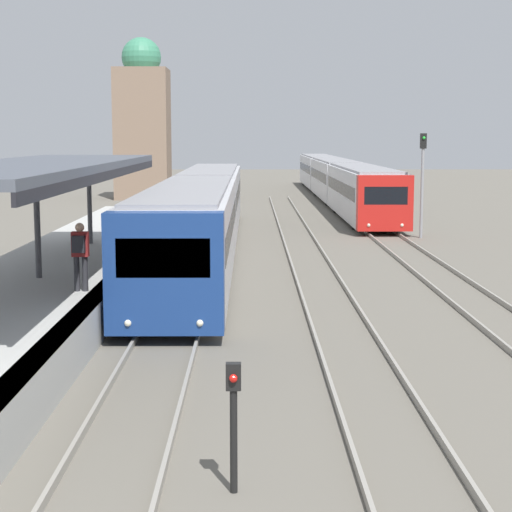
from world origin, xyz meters
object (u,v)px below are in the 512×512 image
(person_on_platform, at_px, (80,251))
(signal_mast_far, at_px, (422,172))
(train_far, at_px, (336,178))
(train_near, at_px, (203,210))
(signal_post_near, at_px, (234,413))

(person_on_platform, height_order, signal_mast_far, signal_mast_far)
(train_far, bearing_deg, train_near, -105.91)
(person_on_platform, height_order, signal_post_near, person_on_platform)
(person_on_platform, xyz_separation_m, signal_post_near, (3.88, -9.58, -0.87))
(train_near, height_order, signal_mast_far, signal_mast_far)
(person_on_platform, bearing_deg, train_far, 76.44)
(person_on_platform, bearing_deg, signal_mast_far, 58.01)
(train_far, distance_m, signal_mast_far, 24.20)
(signal_post_near, height_order, signal_mast_far, signal_mast_far)
(train_near, relative_size, signal_post_near, 18.08)
(person_on_platform, distance_m, train_near, 14.48)
(person_on_platform, relative_size, train_near, 0.05)
(train_far, height_order, signal_mast_far, signal_mast_far)
(train_near, bearing_deg, signal_post_near, -85.90)
(signal_mast_far, bearing_deg, train_near, -152.91)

